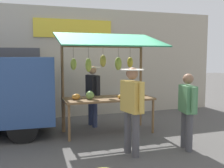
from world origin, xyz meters
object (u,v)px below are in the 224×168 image
Objects in this scene: vendor_with_sunhat at (93,91)px; shopper_with_ponytail at (187,106)px; market_stall at (107,71)px; shopper_in_striped_shirt at (132,103)px.

vendor_with_sunhat is 1.06× the size of shopper_with_ponytail.
shopper_in_striped_shirt is at bearing 89.49° from market_stall.
shopper_with_ponytail is at bearing -104.09° from shopper_in_striped_shirt.
vendor_with_sunhat is 2.35m from shopper_in_striped_shirt.
shopper_in_striped_shirt reaches higher than shopper_with_ponytail.
vendor_with_sunhat is at bearing 41.36° from shopper_with_ponytail.
market_stall is at bearing 5.40° from vendor_with_sunhat.
shopper_in_striped_shirt is at bearing 98.76° from shopper_with_ponytail.
vendor_with_sunhat reaches higher than shopper_with_ponytail.
market_stall reaches higher than shopper_in_striped_shirt.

